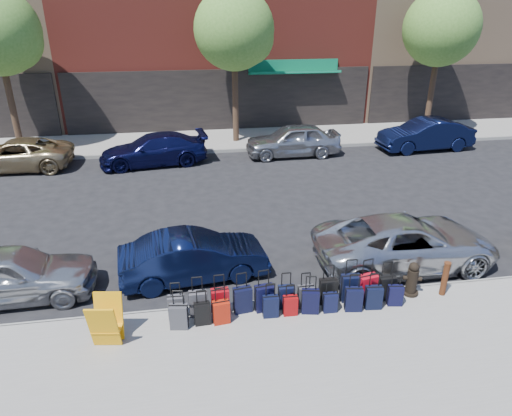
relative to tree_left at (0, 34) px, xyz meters
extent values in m
plane|color=black|center=(9.86, -9.50, -5.41)|extent=(120.00, 120.00, 0.00)
cube|color=gray|center=(9.86, -16.00, -5.34)|extent=(60.00, 4.00, 0.15)
cube|color=gray|center=(9.86, 0.50, -5.34)|extent=(60.00, 4.00, 0.15)
cube|color=gray|center=(9.86, -13.98, -5.34)|extent=(60.00, 0.08, 0.15)
cube|color=gray|center=(9.86, -1.52, -5.34)|extent=(60.00, 0.08, 0.15)
cube|color=black|center=(9.86, 2.45, -3.71)|extent=(16.66, 0.15, 3.40)
cube|color=#0B6543|center=(13.86, 2.10, -2.21)|extent=(5.00, 0.91, 0.27)
cube|color=#0B6543|center=(13.86, 2.40, -1.86)|extent=(5.00, 0.10, 0.60)
cube|color=black|center=(25.86, 2.45, -3.71)|extent=(14.70, 0.15, 3.40)
cylinder|color=black|center=(-0.14, 0.00, -2.86)|extent=(0.30, 0.30, 4.80)
sphere|color=#447C29|center=(0.46, 0.00, -0.27)|extent=(2.58, 2.58, 2.58)
cylinder|color=black|center=(10.36, 0.00, -2.86)|extent=(0.30, 0.30, 4.80)
sphere|color=#447C29|center=(10.36, 0.00, 0.11)|extent=(3.80, 3.80, 3.80)
sphere|color=#447C29|center=(10.96, 0.00, -0.27)|extent=(2.58, 2.58, 2.58)
cylinder|color=black|center=(20.86, 0.00, -2.86)|extent=(0.30, 0.30, 4.80)
sphere|color=#447C29|center=(20.86, 0.00, 0.11)|extent=(3.80, 3.80, 3.80)
sphere|color=#447C29|center=(21.46, 0.00, -0.27)|extent=(2.58, 2.58, 2.58)
cube|color=#3E3E43|center=(7.33, -14.28, -4.99)|extent=(0.37, 0.22, 0.54)
cylinder|color=black|center=(7.33, -14.28, -4.40)|extent=(0.20, 0.04, 0.03)
cube|color=#414045|center=(7.82, -14.27, -4.96)|extent=(0.40, 0.22, 0.60)
cylinder|color=black|center=(7.82, -14.27, -4.31)|extent=(0.22, 0.03, 0.03)
cube|color=maroon|center=(8.32, -14.27, -4.96)|extent=(0.41, 0.24, 0.60)
cylinder|color=black|center=(8.32, -14.27, -4.31)|extent=(0.23, 0.04, 0.03)
cube|color=black|center=(8.83, -14.31, -4.95)|extent=(0.44, 0.28, 0.62)
cylinder|color=black|center=(8.83, -14.31, -4.29)|extent=(0.23, 0.07, 0.03)
cube|color=black|center=(9.33, -14.33, -4.94)|extent=(0.45, 0.29, 0.64)
cylinder|color=black|center=(9.33, -14.33, -4.25)|extent=(0.24, 0.07, 0.03)
cube|color=black|center=(9.85, -14.30, -4.98)|extent=(0.37, 0.21, 0.56)
cylinder|color=black|center=(9.85, -14.30, -4.38)|extent=(0.21, 0.04, 0.03)
cube|color=#343439|center=(10.30, -14.35, -4.99)|extent=(0.37, 0.21, 0.55)
cylinder|color=black|center=(10.30, -14.35, -4.40)|extent=(0.21, 0.04, 0.03)
cube|color=black|center=(10.86, -14.29, -4.95)|extent=(0.42, 0.25, 0.62)
cylinder|color=black|center=(10.86, -14.29, -4.28)|extent=(0.23, 0.04, 0.03)
cube|color=black|center=(11.41, -14.28, -4.93)|extent=(0.46, 0.26, 0.67)
cylinder|color=black|center=(11.41, -14.28, -4.20)|extent=(0.25, 0.04, 0.03)
cube|color=#AA0A18|center=(11.81, -14.33, -4.93)|extent=(0.49, 0.32, 0.67)
cylinder|color=black|center=(11.81, -14.33, -4.20)|extent=(0.25, 0.08, 0.03)
cube|color=black|center=(12.28, -14.35, -4.96)|extent=(0.42, 0.24, 0.61)
cylinder|color=black|center=(12.28, -14.35, -4.29)|extent=(0.23, 0.04, 0.03)
cube|color=#3A3A3F|center=(7.38, -14.67, -4.98)|extent=(0.42, 0.28, 0.57)
cylinder|color=black|center=(7.38, -14.67, -4.36)|extent=(0.22, 0.07, 0.03)
cube|color=black|center=(7.89, -14.61, -5.00)|extent=(0.36, 0.23, 0.52)
cylinder|color=black|center=(7.89, -14.61, -4.44)|extent=(0.20, 0.04, 0.03)
cube|color=#A71C0A|center=(8.31, -14.64, -4.99)|extent=(0.39, 0.26, 0.54)
cylinder|color=black|center=(8.31, -14.64, -4.40)|extent=(0.21, 0.06, 0.03)
cube|color=black|center=(9.43, -14.59, -5.00)|extent=(0.36, 0.21, 0.52)
cylinder|color=black|center=(9.43, -14.59, -4.44)|extent=(0.20, 0.04, 0.03)
cube|color=maroon|center=(9.88, -14.59, -5.03)|extent=(0.32, 0.19, 0.47)
cylinder|color=black|center=(9.88, -14.59, -4.51)|extent=(0.18, 0.03, 0.03)
cube|color=black|center=(10.35, -14.58, -4.97)|extent=(0.43, 0.29, 0.57)
cylinder|color=black|center=(10.35, -14.58, -4.35)|extent=(0.22, 0.07, 0.03)
cube|color=black|center=(10.81, -14.63, -5.03)|extent=(0.33, 0.19, 0.47)
cylinder|color=black|center=(10.81, -14.63, -4.51)|extent=(0.18, 0.04, 0.03)
cube|color=black|center=(11.36, -14.65, -4.98)|extent=(0.42, 0.28, 0.57)
cylinder|color=black|center=(11.36, -14.65, -4.35)|extent=(0.22, 0.06, 0.03)
cube|color=black|center=(11.84, -14.65, -4.98)|extent=(0.40, 0.26, 0.56)
cylinder|color=black|center=(11.84, -14.65, -4.37)|extent=(0.21, 0.05, 0.03)
cube|color=black|center=(12.39, -14.61, -5.01)|extent=(0.36, 0.25, 0.50)
cylinder|color=black|center=(12.39, -14.61, -4.47)|extent=(0.19, 0.06, 0.03)
cylinder|color=black|center=(12.97, -14.26, -5.23)|extent=(0.39, 0.39, 0.07)
cylinder|color=black|center=(12.97, -14.26, -4.89)|extent=(0.26, 0.26, 0.61)
sphere|color=black|center=(12.97, -14.26, -4.51)|extent=(0.24, 0.24, 0.24)
cylinder|color=black|center=(12.97, -14.26, -4.83)|extent=(0.45, 0.24, 0.11)
cylinder|color=#38190C|center=(13.73, -14.41, -4.83)|extent=(0.15, 0.15, 0.87)
cylinder|color=#38190C|center=(13.73, -14.41, -4.39)|extent=(0.17, 0.17, 0.04)
cube|color=#F3A40D|center=(5.90, -15.11, -4.73)|extent=(0.62, 0.35, 1.05)
cube|color=#F3A40D|center=(5.95, -14.74, -4.73)|extent=(0.62, 0.35, 1.05)
cube|color=#F3A40D|center=(5.92, -14.93, -4.89)|extent=(0.64, 0.47, 0.02)
imported|color=#B8BABF|center=(3.36, -12.69, -4.73)|extent=(4.04, 1.72, 1.36)
imported|color=#0C1539|center=(7.79, -12.48, -4.78)|extent=(3.96, 1.80, 1.26)
imported|color=silver|center=(13.53, -12.70, -4.72)|extent=(5.03, 2.39, 1.39)
imported|color=tan|center=(0.41, -2.55, -4.75)|extent=(4.82, 2.35, 1.32)
imported|color=#0D0F3A|center=(6.32, -2.80, -4.73)|extent=(4.94, 2.52, 1.37)
imported|color=#B0B2B8|center=(12.77, -2.50, -4.66)|extent=(4.47, 1.86, 1.51)
imported|color=black|center=(19.41, -2.59, -4.65)|extent=(4.70, 1.92, 1.51)
camera|label=1|loc=(7.78, -22.89, 1.24)|focal=32.00mm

